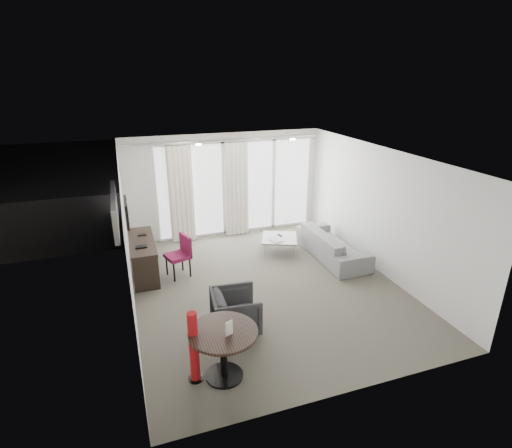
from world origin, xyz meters
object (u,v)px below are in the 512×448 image
object	(u,v)px
rattan_chair_b	(268,198)
red_lamp	(194,347)
sofa	(332,244)
rattan_chair_a	(228,196)
desk	(143,257)
round_table	(224,354)
tub_armchair	(236,311)
coffee_table	(279,244)
desk_chair	(178,257)

from	to	relation	value
rattan_chair_b	red_lamp	bearing A→B (deg)	-115.67
sofa	rattan_chair_a	bearing A→B (deg)	18.35
desk	rattan_chair_b	size ratio (longest dim) A/B	1.76
round_table	tub_armchair	bearing A→B (deg)	65.17
tub_armchair	sofa	xyz separation A→B (m)	(2.86, 1.95, -0.03)
coffee_table	rattan_chair_b	size ratio (longest dim) A/B	0.87
round_table	tub_armchair	world-z (taller)	round_table
red_lamp	rattan_chair_a	bearing A→B (deg)	71.18
desk	coffee_table	size ratio (longest dim) A/B	2.02
red_lamp	sofa	xyz separation A→B (m)	(3.70, 2.87, -0.22)
desk_chair	round_table	world-z (taller)	desk_chair
coffee_table	sofa	bearing A→B (deg)	-32.77
desk_chair	rattan_chair_a	xyz separation A→B (m)	(2.12, 3.83, -0.01)
desk_chair	round_table	distance (m)	3.17
tub_armchair	rattan_chair_b	xyz separation A→B (m)	(2.55, 5.31, 0.11)
rattan_chair_a	desk_chair	bearing A→B (deg)	-110.74
round_table	rattan_chair_a	world-z (taller)	rattan_chair_a
coffee_table	desk_chair	bearing A→B (deg)	-169.84
red_lamp	coffee_table	world-z (taller)	red_lamp
tub_armchair	rattan_chair_a	xyz separation A→B (m)	(1.51, 6.00, 0.08)
round_table	desk_chair	bearing A→B (deg)	92.66
desk_chair	tub_armchair	size ratio (longest dim) A/B	1.15
rattan_chair_b	tub_armchair	bearing A→B (deg)	-112.71
red_lamp	rattan_chair_a	distance (m)	7.31
desk	rattan_chair_a	bearing A→B (deg)	51.55
tub_armchair	rattan_chair_a	world-z (taller)	rattan_chair_a
desk_chair	rattan_chair_b	world-z (taller)	rattan_chair_b
rattan_chair_a	rattan_chair_b	size ratio (longest dim) A/B	0.93
desk_chair	red_lamp	xyz separation A→B (m)	(-0.24, -3.09, 0.10)
tub_armchair	desk	bearing A→B (deg)	32.53
round_table	sofa	world-z (taller)	round_table
red_lamp	desk	bearing A→B (deg)	97.01
desk_chair	coffee_table	world-z (taller)	desk_chair
round_table	rattan_chair_b	size ratio (longest dim) A/B	1.03
desk	rattan_chair_b	xyz separation A→B (m)	(3.82, 2.80, 0.08)
red_lamp	tub_armchair	bearing A→B (deg)	47.24
sofa	desk_chair	bearing A→B (deg)	86.25
red_lamp	sofa	bearing A→B (deg)	37.75
tub_armchair	coffee_table	world-z (taller)	tub_armchair
coffee_table	red_lamp	bearing A→B (deg)	-127.14
rattan_chair_a	rattan_chair_b	world-z (taller)	rattan_chair_b
round_table	rattan_chair_b	distance (m)	6.98
red_lamp	rattan_chair_b	world-z (taller)	red_lamp
tub_armchair	rattan_chair_b	size ratio (longest dim) A/B	0.84
red_lamp	coffee_table	distance (m)	4.44
desk	sofa	size ratio (longest dim) A/B	0.75
desk_chair	sofa	world-z (taller)	desk_chair
coffee_table	rattan_chair_a	size ratio (longest dim) A/B	0.94
desk_chair	red_lamp	size ratio (longest dim) A/B	0.82
rattan_chair_b	rattan_chair_a	bearing A→B (deg)	149.22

